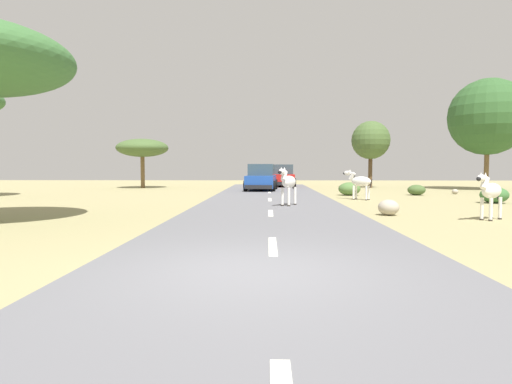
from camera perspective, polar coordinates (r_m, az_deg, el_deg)
name	(u,v)px	position (r m, az deg, el deg)	size (l,w,h in m)	color
ground_plane	(249,274)	(6.57, -0.89, -10.73)	(90.00, 90.00, 0.00)	#998E60
road	(274,272)	(6.56, 2.43, -10.53)	(6.00, 64.00, 0.05)	slate
lane_markings	(275,289)	(5.58, 2.59, -12.71)	(0.16, 56.00, 0.01)	silver
zebra_0	(288,183)	(17.27, 4.26, 1.25)	(0.91, 1.54, 1.55)	silver
zebra_1	(360,182)	(21.52, 13.53, 1.32)	(1.33, 1.14, 1.47)	silver
zebra_4	(490,191)	(14.71, 28.58, 0.06)	(1.28, 1.15, 1.44)	silver
car_0	(282,176)	(34.54, 3.49, 2.09)	(2.05, 4.35, 1.74)	red
car_1	(261,178)	(28.83, 0.71, 1.85)	(2.24, 4.45, 1.74)	#1E479E
tree_2	(371,140)	(34.19, 14.93, 6.61)	(2.90, 2.90, 5.09)	#4C3823
tree_3	(142,148)	(33.75, -14.80, 5.63)	(3.88, 3.88, 3.71)	brown
tree_4	(488,117)	(34.32, 28.33, 8.73)	(5.28, 5.28, 7.71)	brown
bush_0	(349,189)	(24.76, 12.25, 0.41)	(1.23, 1.10, 0.74)	#4C7038
bush_1	(494,195)	(21.70, 28.97, -0.35)	(1.20, 1.08, 0.72)	#386633
bush_2	(416,190)	(25.98, 20.45, 0.25)	(0.99, 0.89, 0.59)	#425B2D
rock_2	(389,207)	(14.88, 17.12, -1.97)	(0.68, 0.67, 0.52)	#A89E8C
rock_3	(455,192)	(27.97, 24.82, 0.05)	(0.37, 0.38, 0.29)	#A89E8C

